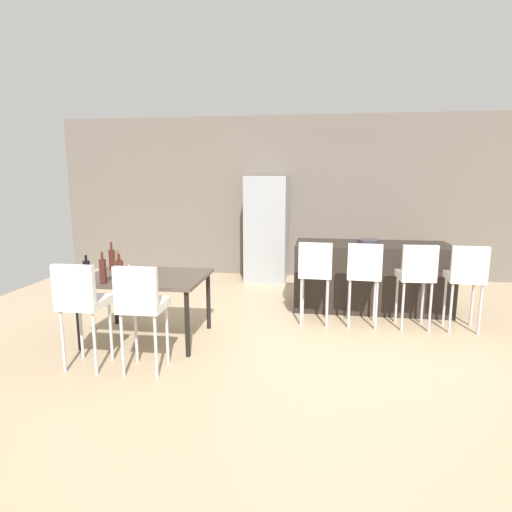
# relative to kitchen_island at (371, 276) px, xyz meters

# --- Properties ---
(ground_plane) EXTENTS (10.00, 10.00, 0.00)m
(ground_plane) POSITION_rel_kitchen_island_xyz_m (-0.61, -0.98, -0.46)
(ground_plane) COLOR tan
(back_wall) EXTENTS (10.00, 0.12, 2.90)m
(back_wall) POSITION_rel_kitchen_island_xyz_m (-0.61, 1.93, 0.99)
(back_wall) COLOR #665B51
(back_wall) RESTS_ON ground_plane
(kitchen_island) EXTENTS (2.09, 0.82, 0.92)m
(kitchen_island) POSITION_rel_kitchen_island_xyz_m (0.00, 0.00, 0.00)
(kitchen_island) COLOR black
(kitchen_island) RESTS_ON ground_plane
(bar_chair_left) EXTENTS (0.41, 0.41, 1.05)m
(bar_chair_left) POSITION_rel_kitchen_island_xyz_m (-0.76, -0.79, 0.24)
(bar_chair_left) COLOR silver
(bar_chair_left) RESTS_ON ground_plane
(bar_chair_middle) EXTENTS (0.42, 0.42, 1.05)m
(bar_chair_middle) POSITION_rel_kitchen_island_xyz_m (-0.18, -0.79, 0.24)
(bar_chair_middle) COLOR silver
(bar_chair_middle) RESTS_ON ground_plane
(bar_chair_right) EXTENTS (0.42, 0.42, 1.05)m
(bar_chair_right) POSITION_rel_kitchen_island_xyz_m (0.44, -0.79, 0.24)
(bar_chair_right) COLOR silver
(bar_chair_right) RESTS_ON ground_plane
(bar_chair_far) EXTENTS (0.42, 0.42, 1.05)m
(bar_chair_far) POSITION_rel_kitchen_island_xyz_m (1.00, -0.79, 0.24)
(bar_chair_far) COLOR silver
(bar_chair_far) RESTS_ON ground_plane
(dining_table) EXTENTS (1.32, 0.97, 0.74)m
(dining_table) POSITION_rel_kitchen_island_xyz_m (-2.63, -1.58, 0.22)
(dining_table) COLOR #4C4238
(dining_table) RESTS_ON ground_plane
(dining_chair_near) EXTENTS (0.40, 0.40, 1.05)m
(dining_chair_near) POSITION_rel_kitchen_island_xyz_m (-2.93, -2.42, 0.24)
(dining_chair_near) COLOR silver
(dining_chair_near) RESTS_ON ground_plane
(dining_chair_far) EXTENTS (0.41, 0.41, 1.05)m
(dining_chair_far) POSITION_rel_kitchen_island_xyz_m (-2.34, -2.42, 0.24)
(dining_chair_far) COLOR silver
(dining_chair_far) RESTS_ON ground_plane
(wine_bottle_right) EXTENTS (0.07, 0.07, 0.33)m
(wine_bottle_right) POSITION_rel_kitchen_island_xyz_m (-3.16, -1.32, 0.41)
(wine_bottle_right) COLOR #471E19
(wine_bottle_right) RESTS_ON dining_table
(wine_bottle_near) EXTENTS (0.08, 0.08, 0.32)m
(wine_bottle_near) POSITION_rel_kitchen_island_xyz_m (-2.75, -1.97, 0.41)
(wine_bottle_near) COLOR #471E19
(wine_bottle_near) RESTS_ON dining_table
(wine_bottle_end) EXTENTS (0.07, 0.07, 0.33)m
(wine_bottle_end) POSITION_rel_kitchen_island_xyz_m (-2.83, -1.84, 0.41)
(wine_bottle_end) COLOR brown
(wine_bottle_end) RESTS_ON dining_table
(wine_bottle_corner) EXTENTS (0.07, 0.07, 0.29)m
(wine_bottle_corner) POSITION_rel_kitchen_island_xyz_m (-3.14, -1.93, 0.40)
(wine_bottle_corner) COLOR black
(wine_bottle_corner) RESTS_ON dining_table
(wine_bottle_left) EXTENTS (0.07, 0.07, 0.33)m
(wine_bottle_left) POSITION_rel_kitchen_island_xyz_m (-2.93, -1.98, 0.41)
(wine_bottle_left) COLOR #471E19
(wine_bottle_left) RESTS_ON dining_table
(wine_glass_middle) EXTENTS (0.07, 0.07, 0.17)m
(wine_glass_middle) POSITION_rel_kitchen_island_xyz_m (-2.74, -1.78, 0.40)
(wine_glass_middle) COLOR silver
(wine_glass_middle) RESTS_ON dining_table
(refrigerator) EXTENTS (0.72, 0.68, 1.84)m
(refrigerator) POSITION_rel_kitchen_island_xyz_m (-1.66, 1.49, 0.46)
(refrigerator) COLOR #939699
(refrigerator) RESTS_ON ground_plane
(fruit_bowl) EXTENTS (0.29, 0.29, 0.07)m
(fruit_bowl) POSITION_rel_kitchen_island_xyz_m (-0.06, -0.08, 0.50)
(fruit_bowl) COLOR #333338
(fruit_bowl) RESTS_ON kitchen_island
(potted_plant) EXTENTS (0.42, 0.42, 0.62)m
(potted_plant) POSITION_rel_kitchen_island_xyz_m (1.10, 1.48, -0.10)
(potted_plant) COLOR #996B4C
(potted_plant) RESTS_ON ground_plane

